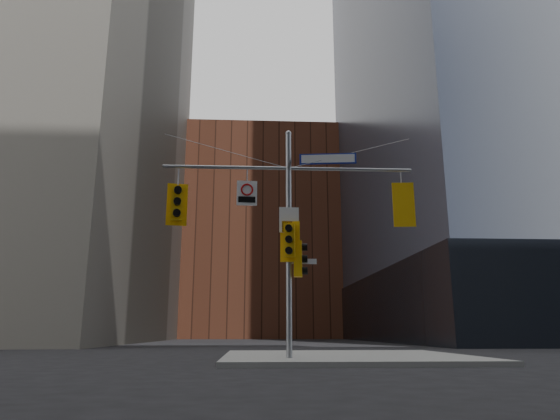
{
  "coord_description": "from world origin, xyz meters",
  "views": [
    {
      "loc": [
        -1.09,
        -13.21,
        0.91
      ],
      "look_at": [
        -0.27,
        2.0,
        4.62
      ],
      "focal_mm": 32.0,
      "sensor_mm": 36.0,
      "label": 1
    }
  ],
  "objects": [
    {
      "name": "regulatory_sign_pole",
      "position": [
        0.0,
        1.88,
        4.26
      ],
      "size": [
        0.61,
        0.07,
        0.8
      ],
      "rotation": [
        0.0,
        0.0,
        0.06
      ],
      "color": "silver",
      "rests_on": "ground"
    },
    {
      "name": "street_sign_blade",
      "position": [
        1.28,
        2.0,
        6.35
      ],
      "size": [
        1.83,
        0.26,
        0.36
      ],
      "rotation": [
        0.0,
        0.0,
        -0.12
      ],
      "color": "navy",
      "rests_on": "ground"
    },
    {
      "name": "brick_midrise",
      "position": [
        0.0,
        58.0,
        14.0
      ],
      "size": [
        26.0,
        20.0,
        28.0
      ],
      "primitive_type": "cube",
      "color": "brown",
      "rests_on": "ground"
    },
    {
      "name": "traffic_light_pole_front",
      "position": [
        0.0,
        1.73,
        3.6
      ],
      "size": [
        0.6,
        0.53,
        1.26
      ],
      "rotation": [
        0.0,
        0.0,
        -0.18
      ],
      "color": "#F1AE0C",
      "rests_on": "ground"
    },
    {
      "name": "sidewalk_corner",
      "position": [
        2.0,
        4.0,
        0.07
      ],
      "size": [
        8.0,
        8.0,
        0.15
      ],
      "primitive_type": "cube",
      "color": "gray",
      "rests_on": "ground"
    },
    {
      "name": "traffic_light_west_arm",
      "position": [
        -3.49,
        2.01,
        4.8
      ],
      "size": [
        0.65,
        0.57,
        1.36
      ],
      "rotation": [
        0.0,
        0.0,
        0.17
      ],
      "color": "#F1AE0C",
      "rests_on": "ground"
    },
    {
      "name": "signal_assembly",
      "position": [
        0.0,
        1.99,
        4.42
      ],
      "size": [
        8.0,
        0.8,
        7.3
      ],
      "color": "gray",
      "rests_on": "ground"
    },
    {
      "name": "street_blade_ew",
      "position": [
        0.45,
        2.0,
        3.0
      ],
      "size": [
        0.81,
        0.06,
        0.16
      ],
      "rotation": [
        0.0,
        0.0,
        0.03
      ],
      "color": "silver",
      "rests_on": "ground"
    },
    {
      "name": "regulatory_sign_arm",
      "position": [
        -1.32,
        1.97,
        5.18
      ],
      "size": [
        0.64,
        0.1,
        0.8
      ],
      "rotation": [
        0.0,
        0.0,
        0.07
      ],
      "color": "silver",
      "rests_on": "ground"
    },
    {
      "name": "street_blade_ns",
      "position": [
        0.0,
        2.45,
        2.82
      ],
      "size": [
        0.06,
        0.72,
        0.14
      ],
      "rotation": [
        0.0,
        0.0,
        0.04
      ],
      "color": "#145926",
      "rests_on": "ground"
    },
    {
      "name": "traffic_light_pole_side",
      "position": [
        0.33,
        1.99,
        3.08
      ],
      "size": [
        0.45,
        0.38,
        1.1
      ],
      "rotation": [
        0.0,
        0.0,
        1.45
      ],
      "color": "#F1AE0C",
      "rests_on": "ground"
    },
    {
      "name": "ground",
      "position": [
        0.0,
        0.0,
        0.0
      ],
      "size": [
        160.0,
        160.0,
        0.0
      ],
      "primitive_type": "plane",
      "color": "black",
      "rests_on": "ground"
    },
    {
      "name": "traffic_light_east_arm",
      "position": [
        3.65,
        1.99,
        4.8
      ],
      "size": [
        0.68,
        0.57,
        1.43
      ],
      "rotation": [
        0.0,
        0.0,
        3.04
      ],
      "color": "#F1AE0C",
      "rests_on": "ground"
    }
  ]
}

